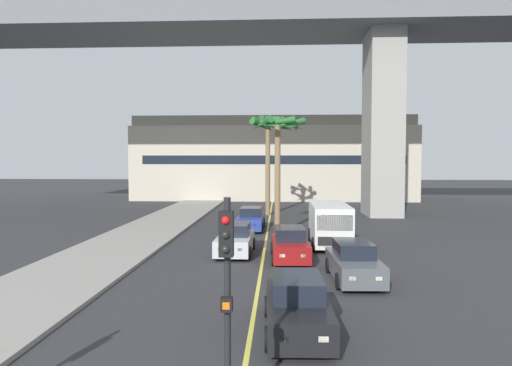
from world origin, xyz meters
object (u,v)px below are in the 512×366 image
palm_tree_near_median (268,138)px  palm_tree_mid_median (278,137)px  car_queue_fifth (297,307)px  delivery_van (329,223)px  car_queue_third (251,219)px  car_queue_front (354,263)px  car_queue_fourth (235,240)px  traffic_light_median_near (227,285)px  car_queue_second (290,245)px

palm_tree_near_median → palm_tree_mid_median: size_ratio=1.15×
car_queue_fifth → delivery_van: delivery_van is taller
car_queue_third → palm_tree_near_median: bearing=83.5°
car_queue_front → car_queue_fourth: size_ratio=1.01×
palm_tree_mid_median → car_queue_fourth: bearing=-111.3°
car_queue_third → palm_tree_near_median: (0.96, 8.44, 6.06)m
car_queue_fifth → palm_tree_near_median: size_ratio=0.48×
car_queue_fifth → palm_tree_mid_median: bearing=92.1°
traffic_light_median_near → palm_tree_near_median: palm_tree_near_median is taller
car_queue_front → palm_tree_near_median: palm_tree_near_median is taller
car_queue_second → traffic_light_median_near: size_ratio=0.99×
car_queue_fourth → car_queue_front: bearing=-43.0°
traffic_light_median_near → palm_tree_mid_median: (0.81, 21.03, 3.54)m
car_queue_fourth → delivery_van: size_ratio=0.79×
car_queue_fourth → palm_tree_mid_median: size_ratio=0.55×
palm_tree_near_median → car_queue_third: bearing=-96.5°
car_queue_front → palm_tree_mid_median: 12.26m
car_queue_front → car_queue_second: bearing=123.7°
car_queue_fifth → palm_tree_mid_median: (-0.58, 16.04, 5.53)m
car_queue_third → palm_tree_mid_median: size_ratio=0.54×
car_queue_front → delivery_van: delivery_van is taller
car_queue_third → palm_tree_mid_median: 6.32m
car_queue_fifth → palm_tree_near_median: 27.59m
delivery_van → palm_tree_near_median: (-3.82, 14.03, 5.49)m
car_queue_front → traffic_light_median_near: size_ratio=0.99×
car_queue_front → car_queue_third: bearing=111.0°
car_queue_third → palm_tree_mid_median: (1.89, -2.39, 5.53)m
car_queue_second → car_queue_third: (-2.49, 9.20, 0.00)m
palm_tree_mid_median → car_queue_third: bearing=128.4°
delivery_van → palm_tree_near_median: 15.54m
car_queue_fourth → palm_tree_near_median: (1.25, 16.44, 6.06)m
traffic_light_median_near → palm_tree_mid_median: 21.34m
car_queue_fourth → delivery_van: (5.07, 2.41, 0.57)m
car_queue_third → delivery_van: 7.38m
delivery_van → car_queue_front: bearing=-88.7°
car_queue_front → delivery_van: 7.33m
traffic_light_median_near → delivery_van: bearing=78.3°
car_queue_front → car_queue_fifth: (-2.48, -5.54, 0.00)m
car_queue_second → palm_tree_mid_median: (-0.60, 6.81, 5.53)m
palm_tree_mid_median → palm_tree_near_median: bearing=94.9°
palm_tree_near_median → car_queue_second: bearing=-85.0°
car_queue_second → car_queue_fourth: same height
car_queue_third → car_queue_second: bearing=-74.8°
car_queue_third → car_queue_fourth: (-0.29, -8.00, 0.00)m
delivery_van → car_queue_fifth: bearing=-100.2°
car_queue_fourth → traffic_light_median_near: 15.61m
car_queue_front → car_queue_fourth: 7.17m
car_queue_second → car_queue_third: size_ratio=1.01×
car_queue_fifth → traffic_light_median_near: size_ratio=0.99×
car_queue_fourth → delivery_van: delivery_van is taller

